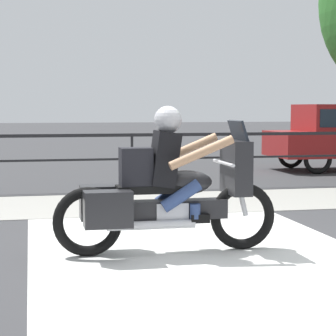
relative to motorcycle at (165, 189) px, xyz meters
The scene contains 5 objects.
ground_plane 0.84m from the motorcycle, 20.50° to the left, with size 120.00×120.00×0.00m, color #38383A.
sidewalk_band 3.67m from the motorcycle, 82.48° to the left, with size 44.00×2.40×0.01m, color #99968E.
crosswalk_band 0.75m from the motorcycle, ahead, with size 3.52×6.00×0.01m, color silver.
fence_railing 5.36m from the motorcycle, 84.94° to the left, with size 36.00×0.05×1.06m.
motorcycle is the anchor object (origin of this frame).
Camera 1 is at (-1.86, -6.86, 1.54)m, focal length 70.00 mm.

